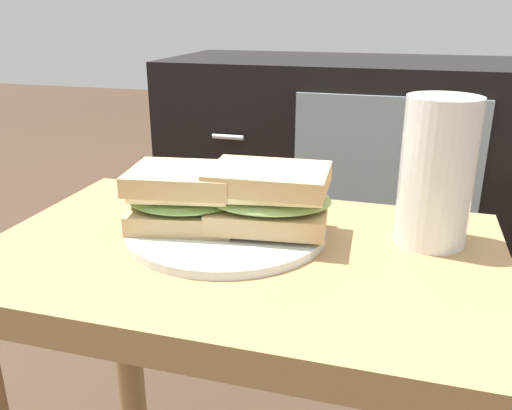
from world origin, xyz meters
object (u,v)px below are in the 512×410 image
tv_cabinet (344,166)px  beer_glass (436,174)px  plate (226,230)px  sandwich_back (269,197)px  sandwich_front (184,197)px

tv_cabinet → beer_glass: 0.93m
plate → sandwich_back: (0.05, 0.01, 0.04)m
tv_cabinet → sandwich_back: size_ratio=6.36×
sandwich_front → beer_glass: bearing=10.3°
plate → sandwich_back: sandwich_back is taller
beer_glass → sandwich_back: bearing=-168.2°
tv_cabinet → sandwich_back: (0.02, -0.91, 0.22)m
tv_cabinet → sandwich_back: 0.94m
sandwich_front → tv_cabinet: bearing=85.3°
sandwich_back → beer_glass: beer_glass is taller
sandwich_back → tv_cabinet: bearing=91.3°
tv_cabinet → sandwich_front: (-0.08, -0.93, 0.21)m
sandwich_back → plate: bearing=-172.5°
sandwich_front → sandwich_back: bearing=7.5°
sandwich_front → beer_glass: 0.28m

